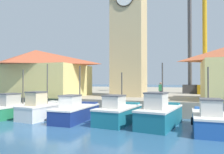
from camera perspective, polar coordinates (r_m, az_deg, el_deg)
ground_plane at (r=15.31m, az=-13.64°, el=-12.76°), size 300.00×300.00×0.00m
quay_wharf at (r=39.83m, az=7.35°, el=-4.46°), size 120.00×40.00×1.36m
fishing_boat_left_outer at (r=20.98m, az=-23.65°, el=-7.55°), size 2.70×5.02×4.13m
fishing_boat_left_inner at (r=18.99m, az=-17.76°, el=-8.07°), size 2.51×4.37×4.54m
fishing_boat_mid_left at (r=17.55m, az=-9.48°, el=-8.88°), size 2.02×5.20×4.35m
fishing_boat_center at (r=16.40m, az=1.69°, el=-9.33°), size 2.61×5.00×3.77m
fishing_boat_mid_right at (r=15.58m, az=12.37°, el=-9.50°), size 2.86×5.35×4.42m
fishing_boat_right_inner at (r=15.12m, az=24.08°, el=-10.12°), size 2.07×4.99×4.04m
clock_tower at (r=26.03m, az=4.47°, el=12.40°), size 4.09×4.09×16.54m
warehouse_left at (r=28.06m, az=-19.38°, el=1.21°), size 12.38×7.27×5.50m
port_crane_near at (r=33.24m, az=19.93°, el=10.24°), size 5.84×10.03×20.08m
port_crane_far at (r=31.70m, az=23.11°, el=8.00°), size 2.51×7.68×18.02m
dock_worker_near_tower at (r=23.84m, az=-11.35°, el=-3.17°), size 0.34×0.22×1.62m
dock_worker_along_quay at (r=20.23m, az=12.58°, el=-3.57°), size 0.34×0.22×1.62m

